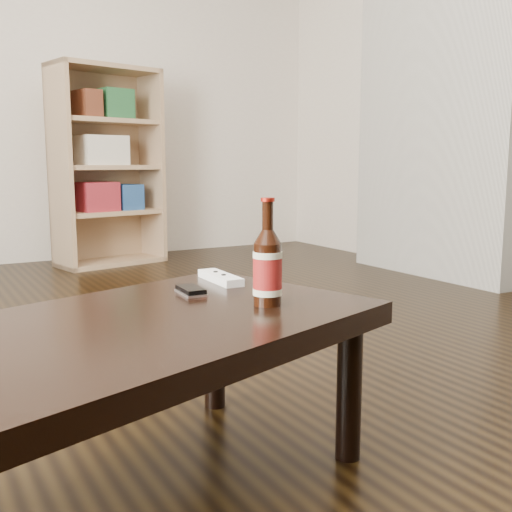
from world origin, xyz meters
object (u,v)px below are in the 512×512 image
bookshelf (105,163)px  coffee_table (134,345)px  phone (191,291)px  beer_bottle (268,268)px  remote (220,278)px

bookshelf → coffee_table: bookshelf is taller
coffee_table → phone: phone is taller
bookshelf → beer_bottle: bookshelf is taller
bookshelf → remote: 2.77m
coffee_table → remote: (0.34, 0.28, 0.06)m
coffee_table → remote: size_ratio=6.11×
coffee_table → remote: 0.44m
phone → bookshelf: bearing=80.8°
bookshelf → beer_bottle: 3.06m
beer_bottle → remote: 0.31m
coffee_table → remote: bearing=39.4°
coffee_table → beer_bottle: size_ratio=4.78×
bookshelf → remote: (-0.49, -2.71, -0.31)m
beer_bottle → remote: (0.03, 0.30, -0.07)m
bookshelf → phone: bearing=-114.4°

